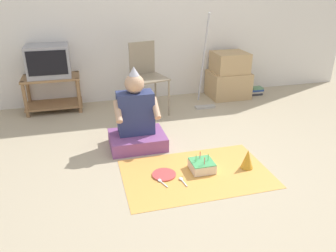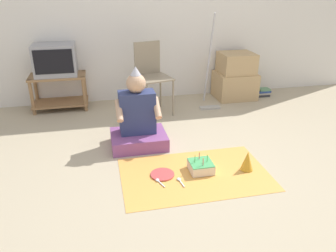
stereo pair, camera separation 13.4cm
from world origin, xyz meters
name	(u,v)px [view 2 (the right image)]	position (x,y,z in m)	size (l,w,h in m)	color
ground_plane	(203,178)	(0.00, 0.00, 0.00)	(16.00, 16.00, 0.00)	tan
wall_back	(155,7)	(0.00, 2.31, 1.27)	(6.40, 0.06, 2.55)	white
tv_stand	(59,89)	(-1.36, 2.08, 0.28)	(0.72, 0.40, 0.47)	#997047
tv	(55,60)	(-1.36, 2.08, 0.67)	(0.53, 0.39, 0.40)	#99999E
folding_chair	(151,72)	(-0.17, 1.72, 0.53)	(0.49, 0.50, 0.90)	gray
cardboard_box_stack	(235,77)	(1.13, 2.01, 0.31)	(0.57, 0.48, 0.67)	tan
dust_mop	(209,81)	(0.63, 1.71, 0.37)	(0.28, 0.33, 1.25)	#B2ADA3
book_pile	(263,92)	(1.59, 1.98, 0.06)	(0.20, 0.13, 0.12)	#333338
person_seated	(138,121)	(-0.47, 0.78, 0.27)	(0.57, 0.45, 0.84)	#8C4C8C
party_cloth	(195,174)	(-0.05, 0.08, 0.00)	(1.33, 0.83, 0.01)	#EFA84C
birthday_cake	(201,166)	(0.02, 0.12, 0.05)	(0.21, 0.21, 0.17)	#F4E0C6
party_hat_blue	(247,161)	(0.44, 0.05, 0.10)	(0.12, 0.12, 0.18)	gold
paper_plate	(162,174)	(-0.34, 0.13, 0.01)	(0.22, 0.22, 0.01)	#D84C4C
plastic_spoon_near	(158,181)	(-0.39, 0.03, 0.01)	(0.06, 0.14, 0.01)	white
plastic_spoon_far	(180,180)	(-0.21, 0.00, 0.01)	(0.04, 0.14, 0.01)	white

